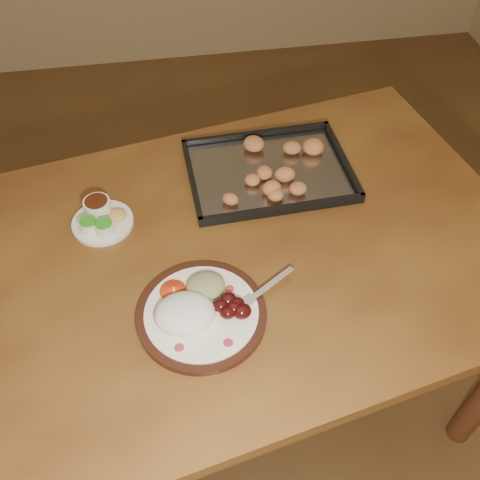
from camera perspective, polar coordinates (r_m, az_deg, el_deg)
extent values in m
plane|color=brown|center=(1.94, -6.03, -12.34)|extent=(4.00, 4.00, 0.00)
cube|color=brown|center=(1.24, -3.42, -2.13)|extent=(1.64, 1.17, 0.04)
cylinder|color=#532C19|center=(1.96, 12.78, 4.52)|extent=(0.07, 0.07, 0.71)
cylinder|color=black|center=(1.12, -4.11, -7.96)|extent=(0.27, 0.27, 0.02)
cylinder|color=white|center=(1.11, -4.14, -7.70)|extent=(0.24, 0.24, 0.01)
ellipsoid|color=#B22A37|center=(1.07, -6.52, -11.33)|extent=(0.02, 0.02, 0.00)
ellipsoid|color=#B22A37|center=(1.07, -1.27, -10.91)|extent=(0.02, 0.02, 0.00)
ellipsoid|color=#B22A37|center=(1.14, -1.13, -5.24)|extent=(0.02, 0.02, 0.00)
ellipsoid|color=#B22A37|center=(1.12, -8.66, -7.68)|extent=(0.02, 0.02, 0.00)
ellipsoid|color=white|center=(1.09, -5.94, -7.80)|extent=(0.13, 0.12, 0.06)
ellipsoid|color=#400909|center=(1.09, -1.31, -7.72)|extent=(0.03, 0.03, 0.03)
ellipsoid|color=#400909|center=(1.10, -0.38, -6.84)|extent=(0.03, 0.03, 0.03)
ellipsoid|color=#400909|center=(1.11, -1.29, -6.37)|extent=(0.03, 0.03, 0.03)
ellipsoid|color=#400909|center=(1.09, 0.20, -7.61)|extent=(0.03, 0.03, 0.03)
ellipsoid|color=#400909|center=(1.10, -2.08, -6.99)|extent=(0.03, 0.03, 0.03)
ellipsoid|color=#400909|center=(1.10, -0.63, -7.25)|extent=(0.03, 0.03, 0.03)
ellipsoid|color=tan|center=(1.14, -3.68, -4.89)|extent=(0.09, 0.08, 0.03)
cone|color=red|center=(1.14, -7.10, -5.18)|extent=(0.08, 0.08, 0.03)
cube|color=white|center=(1.15, 3.32, -4.73)|extent=(0.12, 0.08, 0.00)
cube|color=white|center=(1.12, 0.73, -6.62)|extent=(0.04, 0.04, 0.00)
cylinder|color=white|center=(1.10, 0.16, -7.57)|extent=(0.03, 0.02, 0.00)
cylinder|color=white|center=(1.11, -0.05, -7.38)|extent=(0.03, 0.02, 0.00)
cylinder|color=white|center=(1.11, -0.26, -7.19)|extent=(0.03, 0.02, 0.00)
cylinder|color=white|center=(1.11, -0.47, -7.00)|extent=(0.03, 0.02, 0.00)
cylinder|color=white|center=(1.32, -14.42, 1.81)|extent=(0.15, 0.15, 0.01)
cylinder|color=silver|center=(1.30, -15.80, 1.52)|extent=(0.05, 0.05, 0.03)
cylinder|color=green|center=(1.29, -15.93, 1.93)|extent=(0.04, 0.04, 0.00)
cylinder|color=silver|center=(1.29, -14.23, 1.30)|extent=(0.05, 0.05, 0.03)
cylinder|color=green|center=(1.28, -14.35, 1.72)|extent=(0.04, 0.04, 0.00)
cylinder|color=white|center=(1.33, -14.95, 3.46)|extent=(0.06, 0.06, 0.04)
cylinder|color=#3B170A|center=(1.32, -15.11, 4.02)|extent=(0.05, 0.05, 0.00)
ellipsoid|color=#D5974B|center=(1.32, -12.95, 2.65)|extent=(0.04, 0.04, 0.02)
cube|color=black|center=(1.41, 3.06, 7.15)|extent=(0.43, 0.32, 0.01)
cube|color=black|center=(1.51, 1.74, 11.21)|extent=(0.42, 0.03, 0.02)
cube|color=black|center=(1.30, 4.63, 3.33)|extent=(0.42, 0.03, 0.02)
cube|color=black|center=(1.46, 10.91, 8.51)|extent=(0.02, 0.31, 0.02)
cube|color=black|center=(1.38, -5.16, 6.43)|extent=(0.02, 0.31, 0.02)
cube|color=#B0AFB4|center=(1.41, 3.07, 7.32)|extent=(0.40, 0.29, 0.00)
ellipsoid|color=#C17843|center=(1.41, 5.17, 8.13)|extent=(0.05, 0.04, 0.03)
ellipsoid|color=#C17843|center=(1.45, 6.21, 9.28)|extent=(0.06, 0.06, 0.03)
ellipsoid|color=#C17843|center=(1.47, 3.13, 10.20)|extent=(0.06, 0.06, 0.03)
ellipsoid|color=#C17843|center=(1.43, 1.06, 8.92)|extent=(0.06, 0.06, 0.03)
ellipsoid|color=#C17843|center=(1.42, -0.25, 8.69)|extent=(0.06, 0.06, 0.03)
ellipsoid|color=#C17843|center=(1.39, 1.01, 7.60)|extent=(0.05, 0.04, 0.03)
ellipsoid|color=#C17843|center=(1.35, -0.19, 6.34)|extent=(0.06, 0.06, 0.03)
ellipsoid|color=#C17843|center=(1.33, 3.08, 5.30)|extent=(0.06, 0.06, 0.03)
ellipsoid|color=#C17843|center=(1.37, 5.22, 6.77)|extent=(0.06, 0.06, 0.03)
ellipsoid|color=#C17843|center=(1.38, 6.53, 7.00)|extent=(0.06, 0.06, 0.03)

